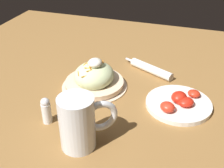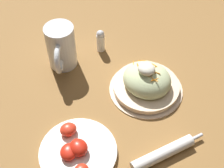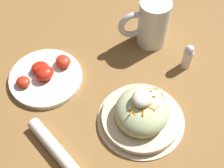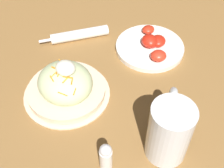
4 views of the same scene
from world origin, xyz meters
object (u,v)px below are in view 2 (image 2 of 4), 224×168
salad_plate (147,82)px  napkin_roll (163,153)px  salt_shaker (101,40)px  tomato_plate (77,151)px  beer_mug (61,49)px

salad_plate → napkin_roll: bearing=133.8°
salad_plate → salt_shaker: (0.22, -0.06, 0.01)m
tomato_plate → salt_shaker: 0.40m
salad_plate → salt_shaker: bearing=-15.1°
napkin_roll → salt_shaker: (0.38, -0.22, 0.03)m
salt_shaker → salad_plate: bearing=164.9°
salad_plate → salt_shaker: salad_plate is taller
beer_mug → tomato_plate: (-0.25, 0.22, -0.05)m
beer_mug → tomato_plate: 0.34m
napkin_roll → salt_shaker: 0.44m
salt_shaker → tomato_plate: bearing=119.1°
beer_mug → salad_plate: bearing=-166.3°
beer_mug → salt_shaker: bearing=-113.8°
beer_mug → tomato_plate: bearing=138.4°
salad_plate → beer_mug: size_ratio=1.53×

